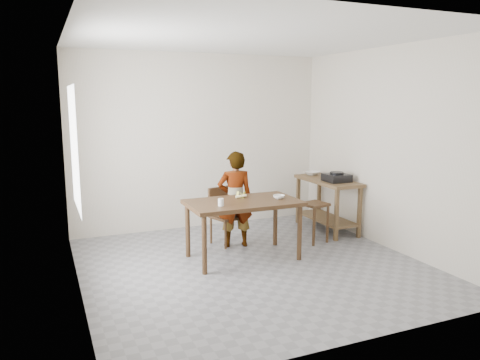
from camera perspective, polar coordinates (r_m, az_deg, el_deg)
name	(u,v)px	position (r m, az deg, el deg)	size (l,w,h in m)	color
floor	(253,267)	(5.82, 1.58, -10.58)	(4.00, 4.00, 0.04)	slate
ceiling	(254,35)	(5.49, 1.72, 17.27)	(4.00, 4.00, 0.04)	white
wall_back	(199,142)	(7.36, -4.98, 4.68)	(4.00, 0.04, 2.70)	beige
wall_front	(362,185)	(3.77, 14.62, -0.57)	(4.00, 0.04, 2.70)	beige
wall_left	(71,166)	(5.00, -19.90, 1.67)	(0.04, 4.00, 2.70)	beige
wall_right	(390,149)	(6.59, 17.84, 3.64)	(0.04, 4.00, 2.70)	beige
window_pane	(74,149)	(5.18, -19.58, 3.63)	(0.02, 1.10, 1.30)	white
dining_table	(243,230)	(5.95, 0.38, -6.09)	(1.40, 0.80, 0.75)	#3F2917
prep_counter	(327,205)	(7.35, 10.56, -2.97)	(0.50, 1.20, 0.80)	brown
child	(235,199)	(6.37, -0.61, -2.37)	(0.48, 0.32, 1.32)	white
dining_chair	(227,216)	(6.53, -1.55, -4.46)	(0.38, 0.38, 0.79)	#3F2917
stool	(314,222)	(6.73, 9.03, -5.13)	(0.32, 0.32, 0.57)	#3F2917
glass_tumbler	(221,202)	(5.59, -2.34, -2.73)	(0.07, 0.07, 0.09)	white
small_bowl	(279,197)	(6.00, 4.77, -2.07)	(0.15, 0.15, 0.05)	silver
banana	(241,196)	(6.03, 0.13, -1.94)	(0.16, 0.11, 0.06)	#EBC754
serving_bowl	(312,173)	(7.62, 8.80, 0.83)	(0.23, 0.23, 0.06)	silver
gas_burner	(337,178)	(7.08, 11.70, 0.27)	(0.34, 0.34, 0.11)	black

